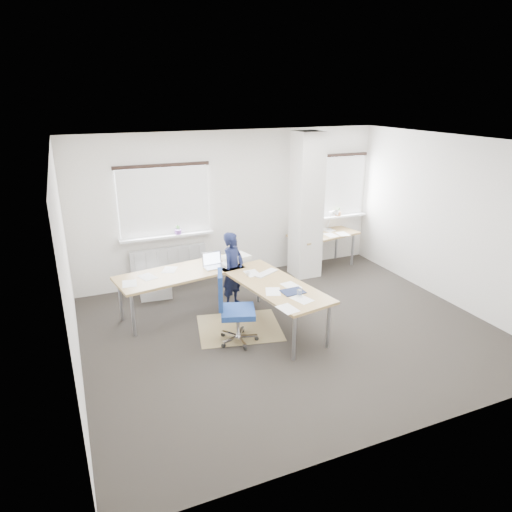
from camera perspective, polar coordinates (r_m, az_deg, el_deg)
name	(u,v)px	position (r m, az deg, el deg)	size (l,w,h in m)	color
ground	(290,330)	(7.09, 4.26, -9.21)	(6.00, 6.00, 0.00)	black
room_shell	(290,211)	(6.90, 4.27, 5.61)	(6.04, 5.04, 2.82)	silver
floor_mat	(239,328)	(7.14, -2.09, -8.94)	(1.24, 1.05, 0.01)	#978252
white_crate	(155,288)	(8.29, -12.47, -3.94)	(0.54, 0.38, 0.33)	white
desk_main	(229,279)	(7.11, -3.45, -2.89)	(2.82, 2.63, 0.96)	#9D7A43
desk_side	(323,235)	(9.39, 8.42, 2.55)	(1.50, 0.93, 1.22)	#9D7A43
task_chair	(235,323)	(6.63, -2.64, -8.36)	(0.62, 0.60, 1.09)	navy
person	(233,270)	(7.57, -2.88, -1.79)	(0.47, 0.31, 1.30)	black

